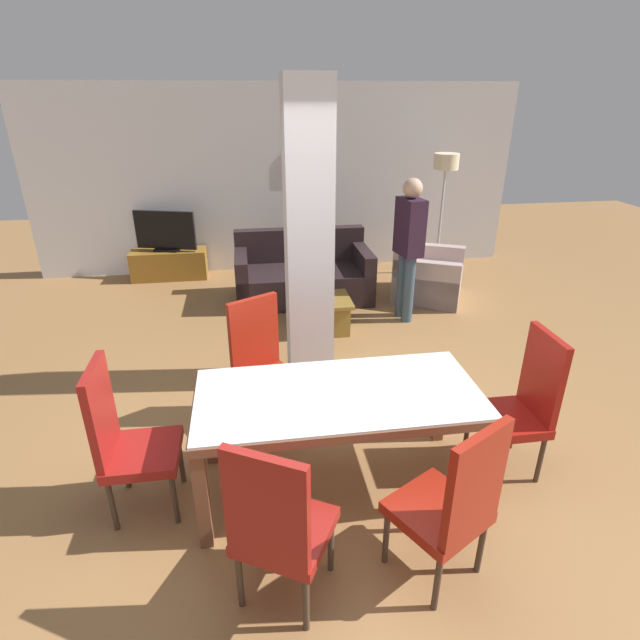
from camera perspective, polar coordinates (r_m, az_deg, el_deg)
The scene contains 17 objects.
ground_plane at distance 3.77m, azimuth 1.95°, elevation -18.16°, with size 18.00×18.00×0.00m, color olive.
back_wall at distance 7.77m, azimuth -4.71°, elevation 15.60°, with size 7.20×0.09×2.70m.
divider_pillar at distance 4.40m, azimuth -1.34°, elevation 8.70°, with size 0.40×0.38×2.70m.
dining_table at distance 3.38m, azimuth 2.11°, elevation -10.41°, with size 1.88×0.88×0.77m.
dining_chair_head_right at distance 3.84m, azimuth 22.13°, elevation -8.61°, with size 0.46×0.46×1.09m.
dining_chair_head_left at distance 3.47m, azimuth -21.38°, elevation -12.38°, with size 0.46×0.46×1.09m.
dining_chair_near_left at distance 2.73m, azimuth -4.86°, elevation -22.23°, with size 0.63×0.63×1.09m.
dining_chair_near_right at distance 2.91m, azimuth 14.96°, elevation -19.49°, with size 0.63×0.63×1.09m.
dining_chair_far_left at distance 4.07m, azimuth -6.59°, elevation -4.79°, with size 0.63×0.63×1.09m.
sofa at distance 6.75m, azimuth -1.99°, elevation 5.00°, with size 1.77×0.95×0.87m.
armchair at distance 6.91m, azimuth 11.95°, elevation 4.86°, with size 1.17×1.21×0.81m.
coffee_table at distance 5.81m, azimuth 0.50°, elevation 0.71°, with size 0.60×0.58×0.39m.
bottle at distance 5.70m, azimuth 0.11°, elevation 3.44°, with size 0.07×0.07×0.28m.
tv_stand at distance 7.82m, azimuth -16.82°, elevation 6.12°, with size 1.09×0.40×0.43m.
tv_screen at distance 7.69m, azimuth -17.28°, elevation 9.63°, with size 0.88×0.30×0.58m.
floor_lamp at distance 7.66m, azimuth 14.12°, elevation 15.97°, with size 0.35×0.35×1.77m.
standing_person at distance 5.95m, azimuth 10.11°, elevation 8.87°, with size 0.28×0.41×1.69m.
Camera 1 is at (-0.53, -2.71, 2.56)m, focal length 28.00 mm.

